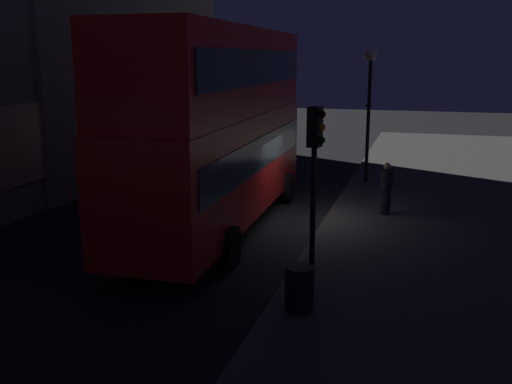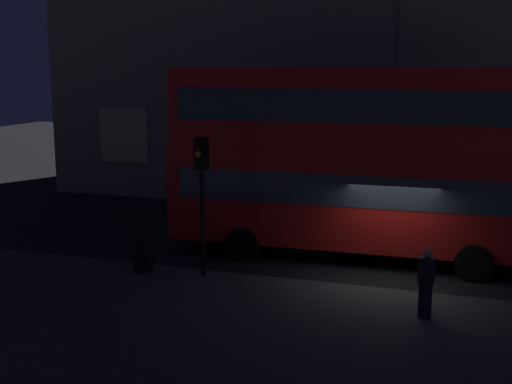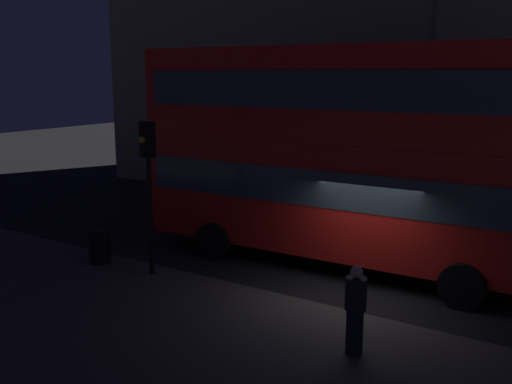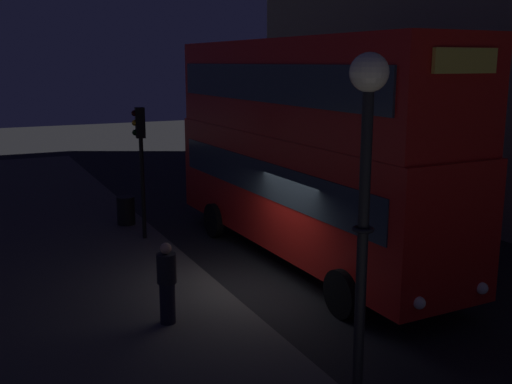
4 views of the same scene
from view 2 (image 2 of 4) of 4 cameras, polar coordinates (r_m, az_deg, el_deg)
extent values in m
plane|color=black|center=(18.32, 11.17, -7.67)|extent=(80.00, 80.00, 0.00)
cube|color=#423F3D|center=(13.24, 8.12, -14.80)|extent=(44.00, 9.42, 0.12)
cube|color=#F2D18C|center=(29.54, -11.31, 4.74)|extent=(2.29, 0.06, 2.37)
cube|color=#F2D18C|center=(28.00, -4.88, 4.10)|extent=(2.29, 0.06, 1.98)
cube|color=#E5C67F|center=(26.80, 2.20, 4.09)|extent=(2.29, 0.06, 2.29)
cube|color=#E5C67F|center=(26.09, 9.78, 3.09)|extent=(2.29, 0.06, 2.44)
cube|color=#F2D18C|center=(25.63, 18.81, 3.08)|extent=(2.01, 0.06, 2.14)
cube|color=red|center=(19.97, 7.91, -0.26)|extent=(10.74, 2.71, 2.86)
cube|color=red|center=(19.63, 8.11, 7.17)|extent=(10.53, 2.66, 2.32)
cube|color=#2D3842|center=(19.90, 7.94, 0.74)|extent=(9.89, 2.75, 0.90)
cube|color=#2D3842|center=(19.63, 8.12, 7.51)|extent=(9.89, 2.75, 0.90)
cylinder|color=black|center=(21.32, 18.06, -3.93)|extent=(1.03, 0.27, 1.02)
cylinder|color=black|center=(18.87, 18.21, -5.85)|extent=(1.03, 0.27, 1.02)
cylinder|color=black|center=(22.10, 0.77, -2.86)|extent=(1.03, 0.27, 1.02)
cylinder|color=black|center=(19.75, -1.25, -4.54)|extent=(1.03, 0.27, 1.02)
cylinder|color=black|center=(17.80, -4.63, -2.74)|extent=(0.12, 0.12, 2.93)
cube|color=black|center=(17.44, -4.72, 3.31)|extent=(0.36, 0.31, 0.85)
sphere|color=black|center=(17.29, -5.00, 4.14)|extent=(0.17, 0.17, 0.17)
sphere|color=orange|center=(17.32, -4.98, 3.25)|extent=(0.17, 0.17, 0.17)
sphere|color=black|center=(17.36, -4.97, 2.37)|extent=(0.17, 0.17, 0.17)
cylinder|color=black|center=(15.68, 14.32, -8.97)|extent=(0.31, 0.31, 0.83)
cylinder|color=black|center=(15.46, 14.45, -6.50)|extent=(0.38, 0.38, 0.58)
sphere|color=tan|center=(15.34, 14.52, -5.07)|extent=(0.22, 0.22, 0.22)
cylinder|color=black|center=(18.70, -9.69, -5.42)|extent=(0.56, 0.56, 0.89)
camera|label=1|loc=(23.21, -35.93, 6.70)|focal=40.62mm
camera|label=3|loc=(6.50, 44.62, 1.11)|focal=40.68mm
camera|label=4|loc=(15.20, 59.06, 3.22)|focal=42.41mm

